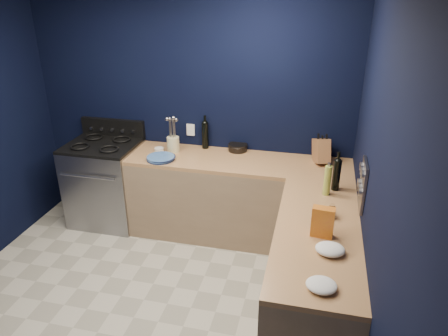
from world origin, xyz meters
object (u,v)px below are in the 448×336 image
(utensil_crock, at_px, (173,144))
(knife_block, at_px, (321,151))
(crouton_bag, at_px, (323,222))
(plate_stack, at_px, (161,158))
(gas_range, at_px, (106,184))

(utensil_crock, bearing_deg, knife_block, 2.65)
(knife_block, distance_m, crouton_bag, 1.37)
(utensil_crock, bearing_deg, plate_stack, -102.50)
(gas_range, bearing_deg, knife_block, 4.01)
(crouton_bag, bearing_deg, knife_block, 97.50)
(utensil_crock, bearing_deg, crouton_bag, -39.28)
(plate_stack, distance_m, knife_block, 1.64)
(gas_range, distance_m, utensil_crock, 0.96)
(knife_block, bearing_deg, utensil_crock, 165.77)
(plate_stack, height_order, knife_block, knife_block)
(utensil_crock, xyz_separation_m, crouton_bag, (1.59, -1.30, 0.03))
(knife_block, xyz_separation_m, crouton_bag, (0.04, -1.37, -0.00))
(gas_range, relative_size, knife_block, 3.80)
(knife_block, bearing_deg, gas_range, 167.12)
(plate_stack, height_order, crouton_bag, crouton_bag)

